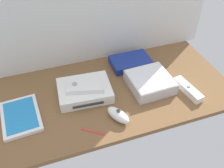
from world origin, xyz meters
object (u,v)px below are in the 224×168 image
network_router (131,62)px  stylus_pen (93,131)px  remote_wand (188,89)px  game_console (85,91)px  remote_nunchuk (118,115)px  remote_classic_pad (85,86)px  mini_computer (150,82)px  game_case (21,116)px

network_router → stylus_pen: (-27.12, -31.62, -1.35)cm
remote_wand → game_console: bearing=154.6°
remote_nunchuk → remote_classic_pad: (-8.22, 15.90, 3.37)cm
mini_computer → remote_classic_pad: remote_classic_pad is taller
game_case → stylus_pen: size_ratio=2.20×
mini_computer → game_case: mini_computer is taller
remote_nunchuk → game_console: bearing=89.7°
mini_computer → remote_wand: (13.37, -8.19, -1.13)cm
game_console → remote_classic_pad: remote_classic_pad is taller
network_router → remote_classic_pad: 28.25cm
game_console → stylus_pen: bearing=-91.6°
game_console → network_router: 27.98cm
remote_classic_pad → mini_computer: bearing=6.3°
game_case → remote_classic_pad: 26.50cm
game_case → remote_nunchuk: (34.06, -12.28, 1.28)cm
network_router → remote_wand: size_ratio=1.19×
game_console → network_router: size_ratio=1.23×
game_console → mini_computer: mini_computer is taller
network_router → stylus_pen: network_router is taller
game_case → remote_classic_pad: bearing=4.4°
game_console → remote_nunchuk: size_ratio=2.03×
network_router → remote_wand: (15.34, -24.75, -0.19)cm
remote_classic_pad → game_case: bearing=-158.0°
mini_computer → stylus_pen: bearing=-152.6°
game_console → game_case: game_console is taller
game_console → remote_wand: (40.43, -12.37, -0.69)cm
mini_computer → remote_classic_pad: (-26.81, 3.62, 2.77)cm
game_console → remote_classic_pad: size_ratio=1.39×
mini_computer → remote_wand: bearing=-31.5°
game_console → remote_classic_pad: bearing=-61.9°
network_router → game_console: bearing=-153.7°
game_console → mini_computer: size_ratio=1.26×
mini_computer → remote_nunchuk: bearing=-146.6°
network_router → stylus_pen: 41.68cm
remote_wand → mini_computer: bearing=140.1°
game_case → network_router: 53.32cm
remote_wand → remote_classic_pad: remote_classic_pad is taller
game_case → remote_nunchuk: remote_nunchuk is taller
remote_classic_pad → remote_nunchuk: bearing=-48.7°
remote_wand → stylus_pen: 43.03cm
game_case → game_console: bearing=5.7°
game_case → remote_wand: (66.02, -8.19, 0.75)cm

